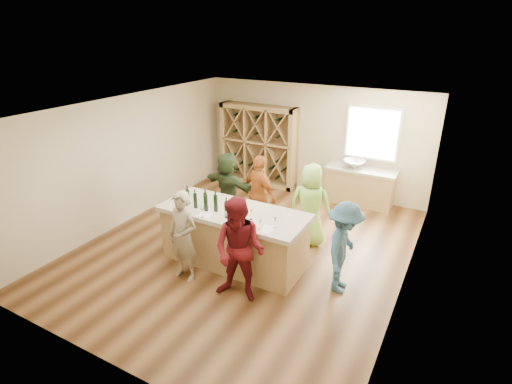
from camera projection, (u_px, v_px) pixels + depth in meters
The scene contains 35 objects.
floor at pixel (247, 249), 8.12m from camera, with size 6.00×7.00×0.10m, color brown.
ceiling at pixel (246, 106), 7.00m from camera, with size 6.00×7.00×0.10m, color white.
wall_back at pixel (314, 139), 10.43m from camera, with size 6.00×0.10×2.80m, color #C8B791.
wall_front at pixel (96, 279), 4.68m from camera, with size 6.00×0.10×2.80m, color #C8B791.
wall_left at pixel (128, 159), 8.91m from camera, with size 0.10×7.00×2.80m, color #C8B791.
wall_right at pixel (416, 217), 6.21m from camera, with size 0.10×7.00×2.80m, color #C8B791.
window_frame at pixel (372, 134), 9.57m from camera, with size 1.30×0.06×1.30m, color white.
window_pane at pixel (372, 134), 9.54m from camera, with size 1.18×0.01×1.18m, color white.
wine_rack at pixel (258, 145), 10.98m from camera, with size 2.20×0.45×2.20m, color #A3814E.
back_counter_base at pixel (360, 187), 9.91m from camera, with size 1.60×0.58×0.86m, color #A3814E.
back_counter_top at pixel (361, 170), 9.73m from camera, with size 1.70×0.62×0.06m, color #B5AA94.
sink at pixel (354, 164), 9.77m from camera, with size 0.54×0.54×0.19m, color silver.
faucet at pixel (356, 160), 9.89m from camera, with size 0.02×0.02×0.30m, color silver.
tasting_counter_base at pixel (234, 239), 7.39m from camera, with size 2.60×1.00×1.00m, color #A3814E.
tasting_counter_top at pixel (233, 212), 7.18m from camera, with size 2.72×1.12×0.08m, color #B5AA94.
wine_bottle_a at pixel (188, 197), 7.38m from camera, with size 0.07×0.07×0.28m, color black.
wine_bottle_b at pixel (195, 201), 7.22m from camera, with size 0.07×0.07×0.28m, color black.
wine_bottle_c at pixel (205, 200), 7.25m from camera, with size 0.07×0.07×0.28m, color black.
wine_bottle_d at pixel (206, 203), 7.09m from camera, with size 0.08×0.08×0.31m, color black.
wine_bottle_e at pixel (216, 203), 7.08m from camera, with size 0.07×0.07×0.30m, color black.
wine_glass_a at pixel (203, 213), 6.88m from camera, with size 0.06×0.06×0.16m, color white.
wine_glass_b at pixel (226, 218), 6.68m from camera, with size 0.07×0.07×0.20m, color white.
wine_glass_c at pixel (260, 224), 6.45m from camera, with size 0.07×0.07×0.19m, color white.
wine_glass_d at pixel (251, 214), 6.79m from camera, with size 0.07×0.07×0.19m, color white.
wine_glass_e at pixel (275, 223), 6.52m from camera, with size 0.07×0.07×0.19m, color white.
tasting_menu_a at pixel (206, 214), 7.03m from camera, with size 0.21×0.29×0.00m, color white.
tasting_menu_b at pixel (235, 224), 6.69m from camera, with size 0.24×0.32×0.00m, color white.
tasting_menu_c at pixel (267, 229), 6.50m from camera, with size 0.21×0.28×0.00m, color white.
person_near_left at pixel (183, 237), 6.82m from camera, with size 0.60×0.44×1.63m, color gray.
person_near_right at pixel (239, 251), 6.26m from camera, with size 0.86×0.47×1.77m, color #590F14.
person_server at pixel (344, 248), 6.50m from camera, with size 1.03×0.48×1.60m, color #335972.
person_far_mid at pixel (260, 194), 8.44m from camera, with size 1.00×0.51×1.70m, color #994C19.
person_far_right at pixel (310, 205), 7.92m from camera, with size 0.83×0.54×1.70m, color #8CC64C.
person_far_left at pixel (228, 187), 8.92m from camera, with size 1.49×0.54×1.61m, color #263319.
wine_bottle_f at pixel (226, 210), 6.84m from camera, with size 0.07×0.07×0.30m, color black.
Camera 1 is at (3.53, -6.09, 4.16)m, focal length 28.00 mm.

